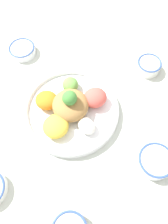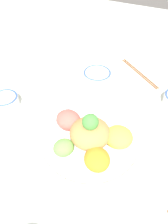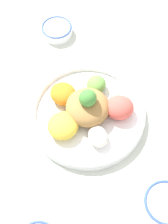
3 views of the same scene
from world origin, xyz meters
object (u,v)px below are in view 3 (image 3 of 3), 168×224
(serving_spoon_main, at_px, (166,28))
(salad_platter, at_px, (88,111))
(rice_bowl_plain, at_px, (57,30))
(sauce_bowl_red, at_px, (165,204))

(serving_spoon_main, bearing_deg, salad_platter, -73.15)
(rice_bowl_plain, bearing_deg, salad_platter, -91.00)
(salad_platter, relative_size, sauce_bowl_red, 3.00)
(salad_platter, height_order, rice_bowl_plain, salad_platter)
(sauce_bowl_red, bearing_deg, rice_bowl_plain, 98.09)
(rice_bowl_plain, height_order, serving_spoon_main, rice_bowl_plain)
(sauce_bowl_red, height_order, serving_spoon_main, sauce_bowl_red)
(sauce_bowl_red, height_order, rice_bowl_plain, sauce_bowl_red)
(salad_platter, distance_m, rice_bowl_plain, 0.34)
(sauce_bowl_red, distance_m, rice_bowl_plain, 0.65)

